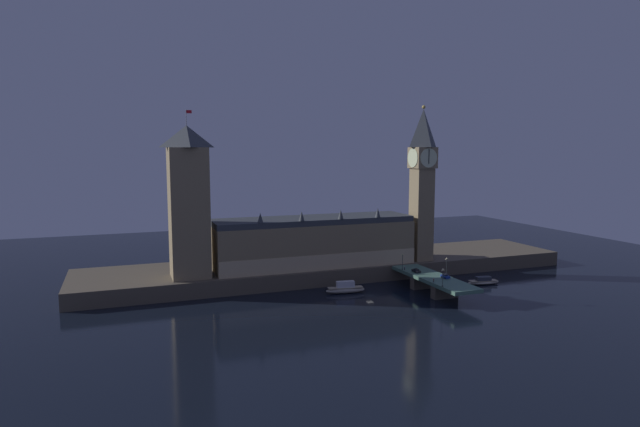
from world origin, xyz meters
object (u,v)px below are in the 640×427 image
(victoria_tower, at_px, (189,202))
(street_lamp_far, at_px, (402,259))
(car_southbound_lead, at_px, (445,276))
(street_lamp_near, at_px, (443,275))
(street_lamp_mid, at_px, (447,264))
(boat_upstream, at_px, (345,289))
(car_northbound_lead, at_px, (416,271))
(pedestrian_near_rail, at_px, (434,280))
(clock_tower, at_px, (422,179))
(boat_downstream, at_px, (483,281))
(pedestrian_far_rail, at_px, (405,268))

(victoria_tower, xyz_separation_m, street_lamp_far, (83.52, -19.03, -25.01))
(car_southbound_lead, xyz_separation_m, street_lamp_near, (-8.41, -10.85, 3.47))
(victoria_tower, relative_size, street_lamp_mid, 9.15)
(victoria_tower, xyz_separation_m, boat_upstream, (56.65, -21.89, -34.23))
(street_lamp_far, bearing_deg, car_northbound_lead, -62.61)
(car_southbound_lead, distance_m, street_lamp_mid, 6.16)
(street_lamp_near, bearing_deg, pedestrian_near_rail, 86.45)
(car_northbound_lead, height_order, car_southbound_lead, car_southbound_lead)
(car_northbound_lead, height_order, street_lamp_mid, street_lamp_mid)
(clock_tower, distance_m, boat_upstream, 63.93)
(victoria_tower, height_order, street_lamp_mid, victoria_tower)
(clock_tower, relative_size, street_lamp_mid, 9.75)
(street_lamp_mid, bearing_deg, boat_downstream, 11.61)
(pedestrian_far_rail, height_order, boat_downstream, pedestrian_far_rail)
(car_southbound_lead, height_order, boat_upstream, car_southbound_lead)
(victoria_tower, distance_m, pedestrian_far_rail, 90.91)
(street_lamp_near, bearing_deg, car_southbound_lead, 52.24)
(street_lamp_far, bearing_deg, street_lamp_mid, -52.06)
(street_lamp_mid, height_order, boat_downstream, street_lamp_mid)
(street_lamp_far, xyz_separation_m, boat_downstream, (32.77, -10.34, -9.78))
(pedestrian_near_rail, distance_m, pedestrian_far_rail, 21.84)
(street_lamp_near, relative_size, boat_upstream, 0.42)
(street_lamp_near, xyz_separation_m, boat_downstream, (32.77, 19.10, -9.60))
(boat_upstream, xyz_separation_m, boat_downstream, (59.64, -7.48, -0.55))
(street_lamp_mid, bearing_deg, pedestrian_near_rail, -143.24)
(boat_downstream, bearing_deg, car_southbound_lead, -161.31)
(pedestrian_near_rail, bearing_deg, car_northbound_lead, 81.11)
(car_northbound_lead, distance_m, boat_upstream, 30.58)
(pedestrian_far_rail, xyz_separation_m, boat_upstream, (-27.26, -1.71, -5.67))
(boat_downstream, bearing_deg, victoria_tower, 165.82)
(boat_upstream, bearing_deg, car_northbound_lead, -5.84)
(car_southbound_lead, distance_m, street_lamp_near, 14.16)
(pedestrian_near_rail, distance_m, boat_upstream, 34.36)
(pedestrian_near_rail, xyz_separation_m, street_lamp_mid, (11.07, 8.27, 3.57))
(clock_tower, distance_m, car_northbound_lead, 44.57)
(clock_tower, xyz_separation_m, street_lamp_mid, (-6.73, -30.63, -32.01))
(clock_tower, distance_m, victoria_tower, 102.01)
(car_northbound_lead, height_order, boat_upstream, car_northbound_lead)
(pedestrian_far_rail, distance_m, street_lamp_far, 3.76)
(boat_upstream, bearing_deg, car_southbound_lead, -24.03)
(pedestrian_near_rail, bearing_deg, street_lamp_near, -93.55)
(boat_downstream, bearing_deg, clock_tower, 119.02)
(victoria_tower, distance_m, boat_upstream, 69.72)
(car_southbound_lead, distance_m, boat_downstream, 26.44)
(clock_tower, xyz_separation_m, victoria_tower, (-101.72, 3.12, -7.03))
(car_northbound_lead, distance_m, pedestrian_far_rail, 5.47)
(car_northbound_lead, relative_size, street_lamp_near, 0.66)
(clock_tower, height_order, victoria_tower, clock_tower)
(boat_downstream, bearing_deg, car_northbound_lead, 171.54)
(clock_tower, bearing_deg, street_lamp_near, -111.87)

